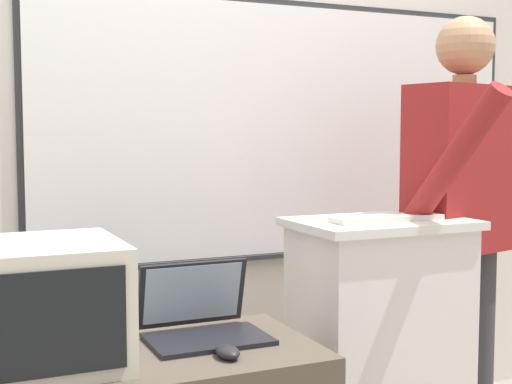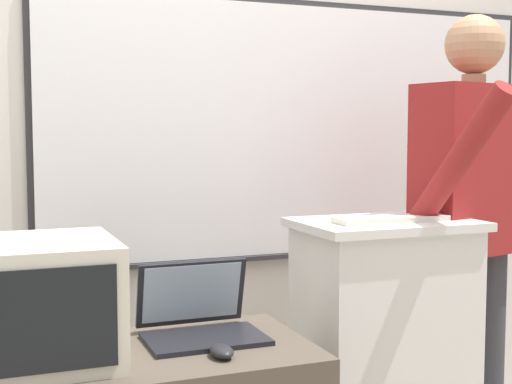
# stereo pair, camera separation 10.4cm
# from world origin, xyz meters

# --- Properties ---
(back_wall) EXTENTS (6.40, 0.17, 2.84)m
(back_wall) POSITION_xyz_m (0.02, 1.27, 1.42)
(back_wall) COLOR silver
(back_wall) RESTS_ON ground_plane
(lectern_podium) EXTENTS (0.63, 0.43, 1.01)m
(lectern_podium) POSITION_xyz_m (0.44, 0.51, 0.51)
(lectern_podium) COLOR silver
(lectern_podium) RESTS_ON ground_plane
(person_presenter) EXTENTS (0.64, 0.63, 1.76)m
(person_presenter) POSITION_xyz_m (0.85, 0.56, 1.03)
(person_presenter) COLOR #333338
(person_presenter) RESTS_ON ground_plane
(laptop) EXTENTS (0.35, 0.29, 0.22)m
(laptop) POSITION_xyz_m (-0.30, 0.35, 0.77)
(laptop) COLOR black
(laptop) RESTS_ON side_desk
(wireless_keyboard) EXTENTS (0.41, 0.11, 0.02)m
(wireless_keyboard) POSITION_xyz_m (0.43, 0.45, 1.02)
(wireless_keyboard) COLOR beige
(wireless_keyboard) RESTS_ON lectern_podium
(computer_mouse_by_laptop) EXTENTS (0.06, 0.10, 0.03)m
(computer_mouse_by_laptop) POSITION_xyz_m (-0.31, 0.12, 0.73)
(computer_mouse_by_laptop) COLOR black
(computer_mouse_by_laptop) RESTS_ON side_desk
(crt_monitor) EXTENTS (0.36, 0.44, 0.32)m
(crt_monitor) POSITION_xyz_m (-0.75, 0.28, 0.87)
(crt_monitor) COLOR beige
(crt_monitor) RESTS_ON side_desk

